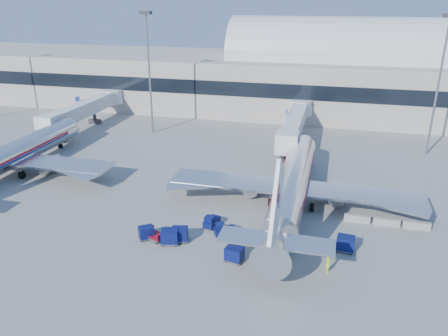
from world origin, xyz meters
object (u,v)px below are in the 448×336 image
(jetbridge_near, at_px, (295,122))
(barrier_near, at_px, (357,219))
(tug_lead, at_px, (224,230))
(jetbridge_mid, at_px, (88,108))
(cart_train_a, at_px, (180,234))
(mast_west, at_px, (148,56))
(tug_left, at_px, (211,221))
(cart_train_b, at_px, (170,236))
(barrier_far, at_px, (417,225))
(cart_train_c, at_px, (146,232))
(mast_east, at_px, (442,66))
(cart_open_red, at_px, (156,236))
(ramp_worker, at_px, (328,264))
(airliner_main, at_px, (293,184))
(tug_right, at_px, (278,237))
(airliner_mid, at_px, (9,156))
(cart_solo_near, at_px, (234,254))
(barrier_mid, at_px, (386,222))
(cart_solo_far, at_px, (346,243))

(jetbridge_near, bearing_deg, barrier_near, -70.15)
(jetbridge_near, xyz_separation_m, tug_lead, (-4.13, -35.74, -3.24))
(jetbridge_mid, xyz_separation_m, cart_train_a, (33.54, -38.17, -3.07))
(mast_west, bearing_deg, tug_left, -57.16)
(barrier_near, relative_size, cart_train_b, 1.37)
(mast_west, height_order, barrier_far, mast_west)
(jetbridge_near, bearing_deg, tug_left, -100.01)
(jetbridge_mid, bearing_deg, cart_train_c, -52.35)
(jetbridge_near, relative_size, mast_east, 1.22)
(cart_open_red, xyz_separation_m, ramp_worker, (18.50, -1.47, 0.49))
(tug_left, bearing_deg, airliner_main, -35.31)
(tug_right, distance_m, cart_train_a, 10.75)
(cart_train_b, xyz_separation_m, cart_train_c, (-2.88, 0.34, -0.11))
(cart_train_b, bearing_deg, mast_east, 36.57)
(airliner_mid, bearing_deg, cart_solo_near, -20.58)
(tug_left, height_order, cart_train_a, cart_train_a)
(barrier_far, bearing_deg, cart_solo_near, -148.13)
(barrier_mid, height_order, cart_train_c, cart_train_c)
(mast_west, bearing_deg, cart_train_b, -64.40)
(airliner_mid, bearing_deg, mast_east, 22.35)
(cart_train_c, bearing_deg, jetbridge_mid, 91.17)
(cart_train_c, xyz_separation_m, cart_solo_near, (10.40, -1.87, 0.07))
(mast_west, xyz_separation_m, tug_left, (21.56, -33.40, -14.10))
(mast_east, distance_m, cart_solo_far, 39.85)
(tug_right, distance_m, cart_train_c, 14.50)
(cart_solo_near, xyz_separation_m, ramp_worker, (9.19, 0.47, 0.05))
(jetbridge_near, relative_size, tug_left, 10.91)
(jetbridge_mid, distance_m, tug_right, 56.76)
(tug_right, bearing_deg, barrier_far, 52.49)
(barrier_far, height_order, ramp_worker, ramp_worker)
(airliner_main, relative_size, cart_train_b, 17.00)
(barrier_near, bearing_deg, airliner_mid, 177.13)
(airliner_main, distance_m, cart_open_red, 18.40)
(mast_west, distance_m, barrier_mid, 51.92)
(cart_train_b, xyz_separation_m, cart_open_red, (-1.78, 0.41, -0.48))
(tug_lead, bearing_deg, cart_open_red, 171.75)
(jetbridge_mid, height_order, cart_train_b, jetbridge_mid)
(jetbridge_near, xyz_separation_m, mast_east, (22.40, -0.81, 10.86))
(mast_west, height_order, barrier_near, mast_west)
(jetbridge_near, height_order, mast_west, mast_west)
(airliner_main, bearing_deg, jetbridge_near, 95.22)
(tug_left, bearing_deg, cart_solo_near, -134.47)
(mast_west, relative_size, cart_solo_near, 10.98)
(tug_left, xyz_separation_m, cart_solo_near, (4.24, -6.28, 0.16))
(cart_solo_far, bearing_deg, jetbridge_near, 110.02)
(mast_east, bearing_deg, airliner_mid, -157.65)
(jetbridge_mid, relative_size, mast_west, 1.22)
(mast_east, xyz_separation_m, tug_lead, (-26.53, -34.94, -14.10))
(cart_solo_far, bearing_deg, cart_train_b, -164.04)
(airliner_mid, distance_m, mast_east, 68.08)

